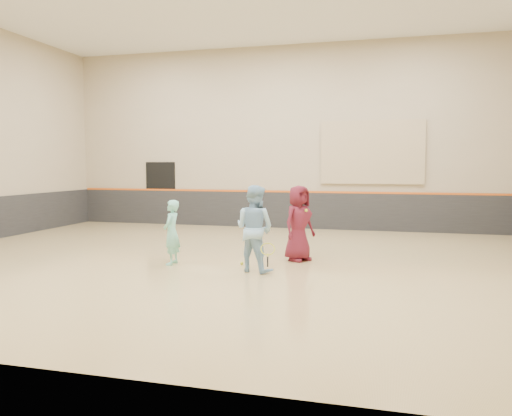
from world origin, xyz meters
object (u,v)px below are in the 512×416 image
(instructor, at_px, (254,228))
(spare_racket, at_px, (249,233))
(young_man, at_px, (299,223))
(girl, at_px, (172,232))

(instructor, height_order, spare_racket, instructor)
(young_man, bearing_deg, spare_racket, 65.04)
(spare_racket, bearing_deg, girl, -95.57)
(young_man, distance_m, spare_racket, 4.08)
(instructor, distance_m, spare_racket, 5.00)
(girl, bearing_deg, spare_racket, 171.55)
(young_man, bearing_deg, instructor, -173.20)
(girl, height_order, young_man, young_man)
(instructor, height_order, young_man, instructor)
(spare_racket, bearing_deg, instructor, -73.20)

